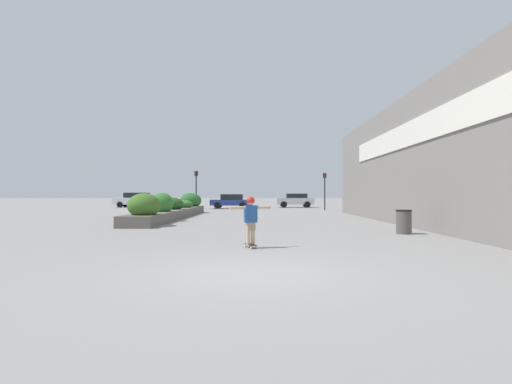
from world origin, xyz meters
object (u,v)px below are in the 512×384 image
trash_bin (404,222)px  car_center_right (136,200)px  skateboard (251,245)px  car_center_left (231,201)px  traffic_light_left (196,184)px  car_rightmost (408,201)px  car_leftmost (295,200)px  traffic_light_right (325,185)px  skateboarder (251,215)px

trash_bin → car_center_right: 35.42m
skateboard → car_center_left: 29.95m
trash_bin → car_center_right: (-19.21, 29.75, 0.40)m
skateboard → car_center_right: 36.32m
skateboard → traffic_light_left: bearing=77.6°
car_center_left → traffic_light_left: size_ratio=1.13×
trash_bin → car_rightmost: bearing=69.5°
car_leftmost → traffic_light_right: size_ratio=1.20×
skateboard → trash_bin: (5.51, 3.88, 0.37)m
traffic_light_right → traffic_light_left: bearing=-178.0°
car_center_left → car_center_right: size_ratio=0.89×
trash_bin → traffic_light_right: bearing=88.3°
skateboard → car_rightmost: (15.60, 30.83, 0.70)m
traffic_light_left → car_center_right: bearing=134.9°
trash_bin → skateboard: bearing=-144.9°
skateboarder → traffic_light_right: (6.18, 25.94, 1.46)m
skateboard → car_rightmost: 34.56m
skateboard → traffic_light_right: 26.76m
traffic_light_left → car_rightmost: bearing=14.1°
trash_bin → car_leftmost: car_leftmost is taller
traffic_light_left → trash_bin: bearing=-62.8°
car_leftmost → traffic_light_right: 7.75m
car_center_right → car_rightmost: size_ratio=1.12×
car_leftmost → car_center_left: size_ratio=1.01×
car_rightmost → traffic_light_right: traffic_light_right is taller
car_center_left → traffic_light_right: 9.86m
skateboarder → car_rightmost: 34.56m
car_leftmost → skateboarder: bearing=173.0°
traffic_light_right → car_rightmost: bearing=27.5°
car_center_right → traffic_light_left: traffic_light_left is taller
car_center_left → car_rightmost: 18.38m
car_rightmost → car_center_left: bearing=-86.8°
skateboard → car_center_left: size_ratio=0.14×
car_rightmost → traffic_light_right: bearing=-62.5°
skateboarder → traffic_light_left: traffic_light_left is taller
traffic_light_right → car_center_right: bearing=158.9°
skateboarder → car_center_right: bearing=87.4°
trash_bin → car_center_right: car_center_right is taller
skateboarder → car_center_left: 29.94m
car_leftmost → car_rightmost: 11.75m
car_center_left → car_center_right: bearing=70.8°
car_center_right → car_rightmost: bearing=-95.4°
skateboarder → car_center_right: 36.31m
car_leftmost → car_center_right: size_ratio=0.90×
car_leftmost → car_center_right: (-17.81, 0.38, 0.03)m
car_rightmost → skateboard: bearing=-26.8°
car_leftmost → trash_bin: bearing=-177.3°
car_rightmost → trash_bin: bearing=-20.5°
skateboard → car_leftmost: size_ratio=0.14×
car_leftmost → traffic_light_right: traffic_light_right is taller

